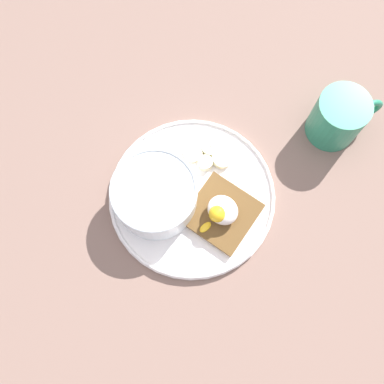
{
  "coord_description": "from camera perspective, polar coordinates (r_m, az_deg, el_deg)",
  "views": [
    {
      "loc": [
        -15.23,
        14.56,
        73.24
      ],
      "look_at": [
        0.0,
        0.0,
        5.0
      ],
      "focal_mm": 40.0,
      "sensor_mm": 36.0,
      "label": 1
    }
  ],
  "objects": [
    {
      "name": "ground_plane",
      "position": [
        0.75,
        -0.0,
        -0.9
      ],
      "size": [
        120.0,
        120.0,
        2.0
      ],
      "primitive_type": "cube",
      "color": "#7C6054",
      "rests_on": "ground"
    },
    {
      "name": "plate",
      "position": [
        0.74,
        -0.0,
        -0.51
      ],
      "size": [
        28.6,
        28.6,
        1.6
      ],
      "color": "white",
      "rests_on": "ground_plane"
    },
    {
      "name": "oatmeal_bowl",
      "position": [
        0.7,
        -4.95,
        -0.41
      ],
      "size": [
        14.01,
        14.01,
        6.79
      ],
      "color": "white",
      "rests_on": "plate"
    },
    {
      "name": "toast_slice",
      "position": [
        0.72,
        4.0,
        -2.88
      ],
      "size": [
        12.41,
        12.41,
        1.32
      ],
      "color": "brown",
      "rests_on": "plate"
    },
    {
      "name": "poached_egg",
      "position": [
        0.69,
        3.99,
        -2.51
      ],
      "size": [
        5.25,
        7.29,
        4.05
      ],
      "color": "white",
      "rests_on": "toast_slice"
    },
    {
      "name": "banana_slice_front",
      "position": [
        0.75,
        1.77,
        3.88
      ],
      "size": [
        2.85,
        2.87,
        1.48
      ],
      "color": "#FBF1C2",
      "rests_on": "plate"
    },
    {
      "name": "banana_slice_left",
      "position": [
        0.75,
        3.97,
        4.5
      ],
      "size": [
        5.12,
        5.08,
        1.73
      ],
      "color": "#F4EBB6",
      "rests_on": "plate"
    },
    {
      "name": "banana_slice_back",
      "position": [
        0.75,
        0.11,
        5.17
      ],
      "size": [
        4.31,
        4.29,
        1.07
      ],
      "color": "beige",
      "rests_on": "plate"
    },
    {
      "name": "banana_slice_right",
      "position": [
        0.76,
        2.52,
        6.07
      ],
      "size": [
        4.61,
        4.6,
        1.16
      ],
      "color": "beige",
      "rests_on": "plate"
    },
    {
      "name": "coffee_mug",
      "position": [
        0.79,
        18.95,
        9.39
      ],
      "size": [
        8.95,
        11.76,
        9.2
      ],
      "color": "#2B8462",
      "rests_on": "ground_plane"
    }
  ]
}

